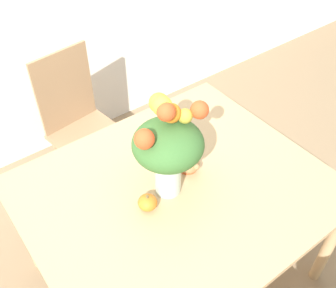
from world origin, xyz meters
name	(u,v)px	position (x,y,z in m)	size (l,w,h in m)	color
ground_plane	(175,269)	(0.00, 0.00, 0.00)	(12.00, 12.00, 0.00)	#8E7556
dining_table	(177,199)	(0.00, 0.00, 0.66)	(1.39, 1.17, 0.74)	tan
flower_vase	(168,145)	(-0.04, 0.02, 1.02)	(0.34, 0.36, 0.51)	#B2CCBC
pumpkin	(148,202)	(-0.18, -0.01, 0.78)	(0.09, 0.09, 0.08)	orange
turkey_figurine	(189,164)	(0.12, 0.06, 0.78)	(0.10, 0.13, 0.08)	#A87A4C
dining_chair_near_window	(81,125)	(-0.04, 0.98, 0.50)	(0.47, 0.47, 0.99)	#9E7A56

